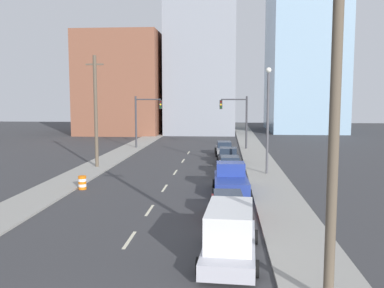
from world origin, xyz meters
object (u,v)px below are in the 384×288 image
object	(u,v)px
utility_pole_right_near	(334,139)
sedan_white	(230,166)
street_lamp	(268,114)
sedan_red	(228,206)
sedan_gray	(224,149)
traffic_signal_left	(143,115)
traffic_barrel	(82,183)
box_truck_silver	(230,234)
traffic_signal_right	(239,116)
sedan_black	(228,156)
pickup_truck_blue	(231,181)
utility_pole_left_mid	(96,111)

from	to	relation	value
utility_pole_right_near	sedan_white	size ratio (longest dim) A/B	2.23
street_lamp	sedan_red	bearing A→B (deg)	-104.18
utility_pole_right_near	sedan_gray	world-z (taller)	utility_pole_right_near
traffic_signal_left	traffic_barrel	bearing A→B (deg)	-89.10
box_truck_silver	sedan_white	xyz separation A→B (m)	(0.16, 18.82, -0.31)
traffic_signal_right	utility_pole_right_near	distance (m)	39.97
sedan_gray	traffic_signal_right	bearing A→B (deg)	68.52
traffic_signal_right	sedan_red	world-z (taller)	traffic_signal_right
sedan_white	traffic_signal_left	bearing A→B (deg)	120.25
traffic_signal_right	street_lamp	size ratio (longest dim) A/B	0.74
traffic_signal_left	traffic_signal_right	xyz separation A→B (m)	(12.00, 0.00, 0.00)
sedan_black	pickup_truck_blue	bearing A→B (deg)	-88.64
utility_pole_right_near	traffic_barrel	xyz separation A→B (m)	(-13.19, 15.79, -4.70)
sedan_red	sedan_gray	world-z (taller)	sedan_gray
street_lamp	sedan_red	xyz separation A→B (m)	(-3.29, -13.03, -4.46)
sedan_red	sedan_gray	bearing A→B (deg)	88.39
sedan_white	sedan_red	bearing A→B (deg)	-92.14
traffic_barrel	street_lamp	world-z (taller)	street_lamp
traffic_signal_right	traffic_barrel	bearing A→B (deg)	-115.72
sedan_black	sedan_gray	size ratio (longest dim) A/B	0.90
utility_pole_left_mid	street_lamp	size ratio (longest dim) A/B	1.15
traffic_signal_left	sedan_gray	distance (m)	12.09
pickup_truck_blue	sedan_gray	size ratio (longest dim) A/B	1.11
traffic_signal_left	utility_pole_left_mid	world-z (taller)	utility_pole_left_mid
traffic_signal_left	box_truck_silver	distance (m)	38.02
sedan_gray	utility_pole_left_mid	bearing A→B (deg)	-143.66
utility_pole_right_near	street_lamp	bearing A→B (deg)	89.43
utility_pole_left_mid	sedan_white	world-z (taller)	utility_pole_left_mid
utility_pole_right_near	sedan_red	bearing A→B (deg)	107.92
traffic_signal_right	pickup_truck_blue	distance (m)	24.56
traffic_barrel	sedan_black	xyz separation A→B (m)	(10.24, 12.68, 0.23)
traffic_signal_left	pickup_truck_blue	xyz separation A→B (m)	(10.74, -24.29, -3.37)
pickup_truck_blue	sedan_gray	distance (m)	18.81
traffic_signal_right	sedan_gray	xyz separation A→B (m)	(-1.81, -5.49, -3.46)
utility_pole_right_near	sedan_black	distance (m)	28.97
sedan_red	sedan_black	distance (m)	18.97
sedan_red	utility_pole_left_mid	bearing A→B (deg)	125.28
traffic_signal_left	sedan_red	bearing A→B (deg)	-70.96
traffic_signal_left	street_lamp	distance (m)	22.22
sedan_black	utility_pole_right_near	bearing A→B (deg)	-83.26
traffic_signal_left	sedan_black	bearing A→B (deg)	-47.17
box_truck_silver	traffic_signal_left	bearing A→B (deg)	109.61
utility_pole_right_near	box_truck_silver	distance (m)	6.24
traffic_signal_left	traffic_signal_right	world-z (taller)	same
pickup_truck_blue	sedan_black	distance (m)	12.84
traffic_signal_right	utility_pole_left_mid	world-z (taller)	utility_pole_left_mid
pickup_truck_blue	sedan_gray	world-z (taller)	pickup_truck_blue
street_lamp	box_truck_silver	distance (m)	19.68
utility_pole_left_mid	traffic_barrel	world-z (taller)	utility_pole_left_mid
utility_pole_left_mid	sedan_red	size ratio (longest dim) A/B	2.29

